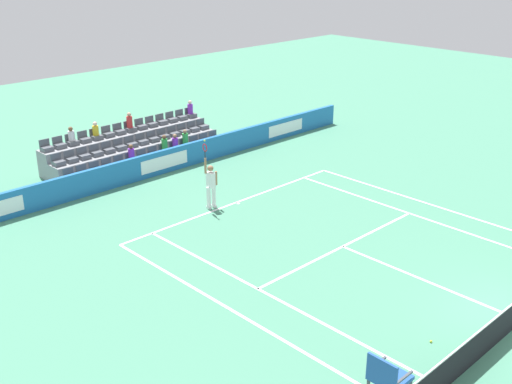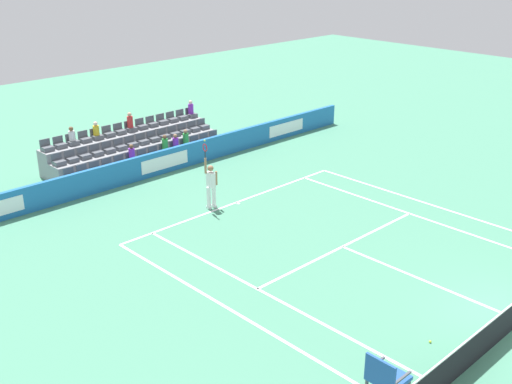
% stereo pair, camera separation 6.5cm
% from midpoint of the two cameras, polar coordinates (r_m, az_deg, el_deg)
% --- Properties ---
extents(line_baseline, '(10.97, 0.10, 0.01)m').
position_cam_midpoint_polar(line_baseline, '(25.71, -1.88, -0.95)').
color(line_baseline, white).
rests_on(line_baseline, ground).
extents(line_service, '(8.23, 0.10, 0.01)m').
position_cam_midpoint_polar(line_service, '(22.31, 7.70, -4.87)').
color(line_service, white).
rests_on(line_service, ground).
extents(line_centre_service, '(0.10, 6.40, 0.01)m').
position_cam_midpoint_polar(line_centre_service, '(20.75, 14.66, -7.62)').
color(line_centre_service, white).
rests_on(line_centre_service, ground).
extents(line_singles_sideline_left, '(0.10, 11.89, 0.01)m').
position_cam_midpoint_polar(line_singles_sideline_left, '(19.32, 1.03, -9.18)').
color(line_singles_sideline_left, white).
rests_on(line_singles_sideline_left, ground).
extents(line_singles_sideline_right, '(0.10, 11.89, 0.01)m').
position_cam_midpoint_polar(line_singles_sideline_right, '(25.19, 14.38, -2.16)').
color(line_singles_sideline_right, white).
rests_on(line_singles_sideline_right, ground).
extents(line_doubles_sideline_left, '(0.10, 11.89, 0.01)m').
position_cam_midpoint_polar(line_doubles_sideline_left, '(18.52, -2.02, -10.70)').
color(line_doubles_sideline_left, white).
rests_on(line_doubles_sideline_left, ground).
extents(line_doubles_sideline_right, '(0.10, 11.89, 0.01)m').
position_cam_midpoint_polar(line_doubles_sideline_right, '(26.29, 15.98, -1.29)').
color(line_doubles_sideline_right, white).
rests_on(line_doubles_sideline_right, ground).
extents(line_centre_mark, '(0.10, 0.20, 0.01)m').
position_cam_midpoint_polar(line_centre_mark, '(25.64, -1.73, -1.01)').
color(line_centre_mark, white).
rests_on(line_centre_mark, ground).
extents(sponsor_barrier, '(23.90, 0.22, 1.08)m').
position_cam_midpoint_polar(sponsor_barrier, '(29.08, -8.39, 2.72)').
color(sponsor_barrier, '#1E66AD').
rests_on(sponsor_barrier, ground).
extents(tennis_player, '(0.52, 0.39, 2.85)m').
position_cam_midpoint_polar(tennis_player, '(24.90, -4.16, 0.68)').
color(tennis_player, white).
rests_on(tennis_player, ground).
extents(stadium_stand, '(8.68, 2.85, 2.20)m').
position_cam_midpoint_polar(stadium_stand, '(30.91, -10.92, 3.72)').
color(stadium_stand, gray).
rests_on(stadium_stand, ground).
extents(loose_tennis_ball, '(0.07, 0.07, 0.07)m').
position_cam_midpoint_polar(loose_tennis_ball, '(17.87, 15.33, -12.80)').
color(loose_tennis_ball, '#D1E533').
rests_on(loose_tennis_ball, ground).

